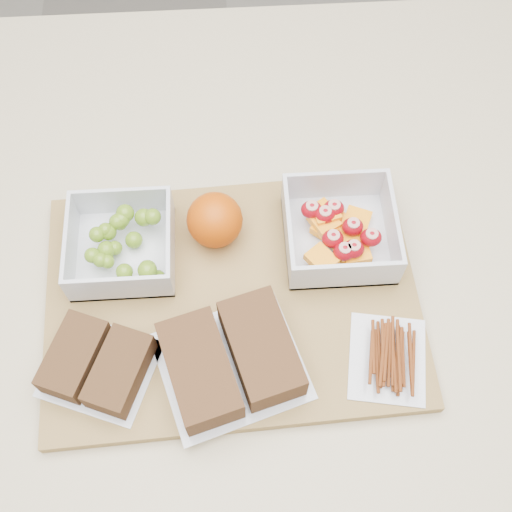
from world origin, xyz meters
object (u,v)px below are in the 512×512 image
object	(u,v)px
sandwich_bag_center	(231,360)
cutting_board	(232,299)
sandwich_bag_left	(97,364)
pretzel_bag	(389,356)
orange	(215,220)
fruit_container	(339,232)
grape_container	(123,244)

from	to	relation	value
sandwich_bag_center	cutting_board	bearing A→B (deg)	87.14
sandwich_bag_left	pretzel_bag	distance (m)	0.31
orange	sandwich_bag_left	distance (m)	0.21
fruit_container	pretzel_bag	bearing A→B (deg)	-76.12
sandwich_bag_left	sandwich_bag_center	size ratio (longest dim) A/B	0.78
fruit_container	sandwich_bag_left	distance (m)	0.31
grape_container	pretzel_bag	xyz separation A→B (m)	(0.29, -0.15, -0.01)
grape_container	orange	size ratio (longest dim) A/B	1.82
fruit_container	sandwich_bag_center	bearing A→B (deg)	-131.79
fruit_container	sandwich_bag_left	xyz separation A→B (m)	(-0.27, -0.14, -0.00)
grape_container	sandwich_bag_center	xyz separation A→B (m)	(0.12, -0.14, 0.00)
grape_container	orange	world-z (taller)	orange
cutting_board	sandwich_bag_center	distance (m)	0.09
cutting_board	grape_container	xyz separation A→B (m)	(-0.12, 0.06, 0.03)
grape_container	pretzel_bag	world-z (taller)	grape_container
sandwich_bag_center	pretzel_bag	size ratio (longest dim) A/B	1.61
orange	pretzel_bag	size ratio (longest dim) A/B	0.58
grape_container	pretzel_bag	bearing A→B (deg)	-27.22
pretzel_bag	orange	bearing A→B (deg)	137.17
cutting_board	grape_container	bearing A→B (deg)	150.38
cutting_board	pretzel_bag	bearing A→B (deg)	-29.62
orange	pretzel_bag	distance (m)	0.25
pretzel_bag	cutting_board	bearing A→B (deg)	152.78
fruit_container	sandwich_bag_left	size ratio (longest dim) A/B	0.90
grape_container	sandwich_bag_left	world-z (taller)	grape_container
orange	pretzel_bag	world-z (taller)	orange
fruit_container	sandwich_bag_left	world-z (taller)	fruit_container
orange	grape_container	bearing A→B (deg)	-169.66
pretzel_bag	grape_container	bearing A→B (deg)	152.78
cutting_board	sandwich_bag_left	size ratio (longest dim) A/B	3.01
sandwich_bag_center	pretzel_bag	bearing A→B (deg)	-0.70
grape_container	sandwich_bag_center	bearing A→B (deg)	-50.94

